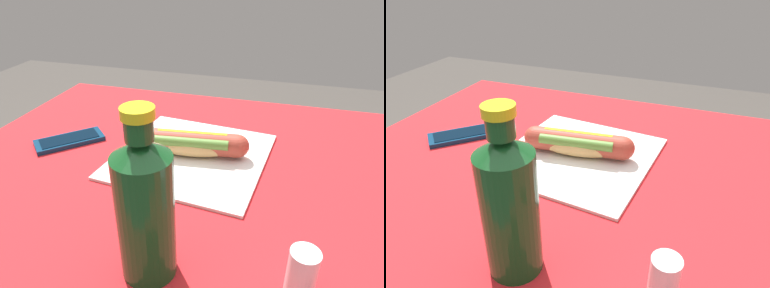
# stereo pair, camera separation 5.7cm
# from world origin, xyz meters

# --- Properties ---
(dining_table) EXTENTS (1.10, 0.78, 0.78)m
(dining_table) POSITION_xyz_m (0.00, 0.00, 0.63)
(dining_table) COLOR brown
(dining_table) RESTS_ON ground
(paper_wrapper) EXTENTS (0.32, 0.32, 0.01)m
(paper_wrapper) POSITION_xyz_m (0.08, -0.04, 0.79)
(paper_wrapper) COLOR silver
(paper_wrapper) RESTS_ON dining_table
(hot_dog) EXTENTS (0.23, 0.07, 0.05)m
(hot_dog) POSITION_xyz_m (0.08, -0.04, 0.82)
(hot_dog) COLOR tan
(hot_dog) RESTS_ON paper_wrapper
(cell_phone) EXTENTS (0.14, 0.15, 0.01)m
(cell_phone) POSITION_xyz_m (0.35, -0.03, 0.79)
(cell_phone) COLOR #0A2D4C
(cell_phone) RESTS_ON dining_table
(soda_bottle) EXTENTS (0.07, 0.07, 0.23)m
(soda_bottle) POSITION_xyz_m (0.05, 0.25, 0.88)
(soda_bottle) COLOR #14471E
(soda_bottle) RESTS_ON dining_table
(salt_shaker) EXTENTS (0.04, 0.04, 0.07)m
(salt_shaker) POSITION_xyz_m (-0.14, 0.23, 0.82)
(salt_shaker) COLOR silver
(salt_shaker) RESTS_ON dining_table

